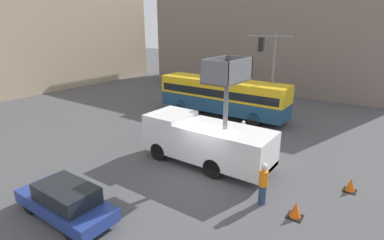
{
  "coord_description": "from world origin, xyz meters",
  "views": [
    {
      "loc": [
        -11.42,
        -7.51,
        7.43
      ],
      "look_at": [
        1.35,
        1.55,
        2.38
      ],
      "focal_mm": 28.0,
      "sensor_mm": 36.0,
      "label": 1
    }
  ],
  "objects_px": {
    "city_bus": "(222,95)",
    "traffic_light_pole": "(269,64)",
    "utility_truck": "(206,138)",
    "road_worker_near_truck": "(263,184)",
    "road_worker_directing": "(243,135)",
    "traffic_cone_mid_road": "(350,185)",
    "parked_car_curbside": "(66,201)",
    "traffic_cone_near_truck": "(295,210)"
  },
  "relations": [
    {
      "from": "city_bus",
      "to": "traffic_light_pole",
      "type": "bearing_deg",
      "value": 160.37
    },
    {
      "from": "parked_car_curbside",
      "to": "traffic_cone_mid_road",
      "type": "bearing_deg",
      "value": -45.65
    },
    {
      "from": "road_worker_directing",
      "to": "traffic_cone_mid_road",
      "type": "relative_size",
      "value": 2.79
    },
    {
      "from": "parked_car_curbside",
      "to": "road_worker_directing",
      "type": "bearing_deg",
      "value": -13.96
    },
    {
      "from": "traffic_light_pole",
      "to": "parked_car_curbside",
      "type": "relative_size",
      "value": 1.49
    },
    {
      "from": "road_worker_directing",
      "to": "parked_car_curbside",
      "type": "relative_size",
      "value": 0.39
    },
    {
      "from": "road_worker_directing",
      "to": "parked_car_curbside",
      "type": "bearing_deg",
      "value": -165.37
    },
    {
      "from": "utility_truck",
      "to": "traffic_cone_mid_road",
      "type": "height_order",
      "value": "utility_truck"
    },
    {
      "from": "utility_truck",
      "to": "road_worker_near_truck",
      "type": "xyz_separation_m",
      "value": [
        -1.86,
        -4.09,
        -0.53
      ]
    },
    {
      "from": "traffic_cone_near_truck",
      "to": "traffic_cone_mid_road",
      "type": "bearing_deg",
      "value": -23.07
    },
    {
      "from": "traffic_light_pole",
      "to": "road_worker_near_truck",
      "type": "bearing_deg",
      "value": -158.4
    },
    {
      "from": "traffic_cone_mid_road",
      "to": "parked_car_curbside",
      "type": "xyz_separation_m",
      "value": [
        -8.75,
        8.95,
        0.44
      ]
    },
    {
      "from": "traffic_light_pole",
      "to": "traffic_cone_near_truck",
      "type": "relative_size",
      "value": 9.99
    },
    {
      "from": "utility_truck",
      "to": "road_worker_directing",
      "type": "relative_size",
      "value": 3.99
    },
    {
      "from": "road_worker_near_truck",
      "to": "traffic_cone_mid_road",
      "type": "bearing_deg",
      "value": -143.54
    },
    {
      "from": "city_bus",
      "to": "parked_car_curbside",
      "type": "height_order",
      "value": "city_bus"
    },
    {
      "from": "city_bus",
      "to": "traffic_cone_near_truck",
      "type": "relative_size",
      "value": 16.08
    },
    {
      "from": "road_worker_near_truck",
      "to": "traffic_cone_near_truck",
      "type": "xyz_separation_m",
      "value": [
        -0.13,
        -1.48,
        -0.64
      ]
    },
    {
      "from": "road_worker_near_truck",
      "to": "traffic_cone_mid_road",
      "type": "distance_m",
      "value": 4.49
    },
    {
      "from": "road_worker_near_truck",
      "to": "traffic_cone_near_truck",
      "type": "distance_m",
      "value": 1.61
    },
    {
      "from": "traffic_cone_near_truck",
      "to": "parked_car_curbside",
      "type": "relative_size",
      "value": 0.15
    },
    {
      "from": "road_worker_directing",
      "to": "traffic_cone_near_truck",
      "type": "height_order",
      "value": "road_worker_directing"
    },
    {
      "from": "road_worker_near_truck",
      "to": "parked_car_curbside",
      "type": "bearing_deg",
      "value": 30.07
    },
    {
      "from": "utility_truck",
      "to": "road_worker_near_truck",
      "type": "bearing_deg",
      "value": -114.43
    },
    {
      "from": "road_worker_near_truck",
      "to": "city_bus",
      "type": "bearing_deg",
      "value": -64.49
    },
    {
      "from": "utility_truck",
      "to": "traffic_cone_near_truck",
      "type": "xyz_separation_m",
      "value": [
        -1.98,
        -5.56,
        -1.17
      ]
    },
    {
      "from": "road_worker_near_truck",
      "to": "traffic_cone_mid_road",
      "type": "relative_size",
      "value": 2.96
    },
    {
      "from": "road_worker_directing",
      "to": "utility_truck",
      "type": "bearing_deg",
      "value": -163.51
    },
    {
      "from": "utility_truck",
      "to": "road_worker_near_truck",
      "type": "height_order",
      "value": "utility_truck"
    },
    {
      "from": "city_bus",
      "to": "road_worker_near_truck",
      "type": "relative_size",
      "value": 5.8
    },
    {
      "from": "traffic_cone_mid_road",
      "to": "road_worker_directing",
      "type": "bearing_deg",
      "value": 75.09
    },
    {
      "from": "traffic_light_pole",
      "to": "parked_car_curbside",
      "type": "height_order",
      "value": "traffic_light_pole"
    },
    {
      "from": "traffic_light_pole",
      "to": "utility_truck",
      "type": "bearing_deg",
      "value": -179.92
    },
    {
      "from": "road_worker_directing",
      "to": "traffic_cone_mid_road",
      "type": "height_order",
      "value": "road_worker_directing"
    },
    {
      "from": "road_worker_directing",
      "to": "parked_car_curbside",
      "type": "height_order",
      "value": "road_worker_directing"
    },
    {
      "from": "city_bus",
      "to": "parked_car_curbside",
      "type": "relative_size",
      "value": 2.4
    },
    {
      "from": "traffic_cone_near_truck",
      "to": "road_worker_directing",
      "type": "bearing_deg",
      "value": 43.48
    },
    {
      "from": "utility_truck",
      "to": "city_bus",
      "type": "xyz_separation_m",
      "value": [
        8.57,
        3.92,
        0.3
      ]
    },
    {
      "from": "traffic_light_pole",
      "to": "traffic_cone_mid_road",
      "type": "bearing_deg",
      "value": -134.91
    },
    {
      "from": "traffic_cone_near_truck",
      "to": "traffic_cone_mid_road",
      "type": "distance_m",
      "value": 3.76
    },
    {
      "from": "traffic_light_pole",
      "to": "road_worker_near_truck",
      "type": "xyz_separation_m",
      "value": [
        -10.35,
        -4.1,
        -3.62
      ]
    },
    {
      "from": "city_bus",
      "to": "traffic_cone_near_truck",
      "type": "height_order",
      "value": "city_bus"
    }
  ]
}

